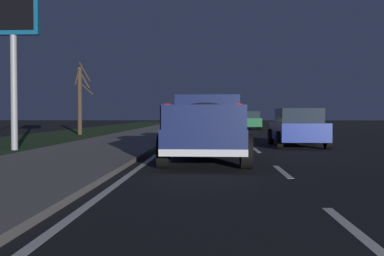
% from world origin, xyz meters
% --- Properties ---
extents(ground, '(144.00, 144.00, 0.00)m').
position_xyz_m(ground, '(27.00, 0.00, 0.00)').
color(ground, black).
extents(sidewalk_shoulder, '(108.00, 4.00, 0.12)m').
position_xyz_m(sidewalk_shoulder, '(27.00, 5.70, 0.06)').
color(sidewalk_shoulder, slate).
rests_on(sidewalk_shoulder, ground).
extents(grass_verge, '(108.00, 6.00, 0.01)m').
position_xyz_m(grass_verge, '(27.00, 10.70, 0.00)').
color(grass_verge, '#1E3819').
rests_on(grass_verge, ground).
extents(lane_markings, '(108.69, 3.54, 0.01)m').
position_xyz_m(lane_markings, '(29.54, 2.51, 0.00)').
color(lane_markings, silver).
rests_on(lane_markings, ground).
extents(pickup_truck, '(5.46, 2.36, 1.87)m').
position_xyz_m(pickup_truck, '(12.60, 1.75, 0.98)').
color(pickup_truck, '#141E4C').
rests_on(pickup_truck, ground).
extents(sedan_tan, '(4.41, 2.03, 1.54)m').
position_xyz_m(sedan_tan, '(32.41, 1.78, 0.78)').
color(sedan_tan, '#9E845B').
rests_on(sedan_tan, ground).
extents(sedan_blue, '(4.43, 2.07, 1.54)m').
position_xyz_m(sedan_blue, '(18.67, -1.84, 0.78)').
color(sedan_blue, navy).
rests_on(sedan_blue, ground).
extents(sedan_green, '(4.43, 2.07, 1.54)m').
position_xyz_m(sedan_green, '(39.74, -1.53, 0.78)').
color(sedan_green, '#14592D').
rests_on(sedan_green, ground).
extents(sedan_silver, '(4.43, 2.07, 1.54)m').
position_xyz_m(sedan_silver, '(19.98, 1.95, 0.78)').
color(sedan_silver, '#B2B5BA').
rests_on(sedan_silver, ground).
extents(gas_price_sign, '(0.27, 1.90, 6.39)m').
position_xyz_m(gas_price_sign, '(16.36, 8.84, 4.77)').
color(gas_price_sign, '#99999E').
rests_on(gas_price_sign, ground).
extents(bare_tree_far, '(1.84, 0.82, 4.64)m').
position_xyz_m(bare_tree_far, '(29.31, 10.02, 2.34)').
color(bare_tree_far, '#423323').
rests_on(bare_tree_far, ground).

